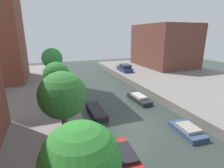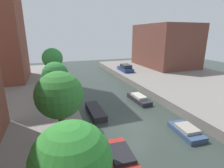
{
  "view_description": "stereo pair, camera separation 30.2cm",
  "coord_description": "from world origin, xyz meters",
  "px_view_note": "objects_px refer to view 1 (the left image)",
  "views": [
    {
      "loc": [
        -7.46,
        -12.95,
        8.35
      ],
      "look_at": [
        0.83,
        9.47,
        1.38
      ],
      "focal_mm": 27.82,
      "sensor_mm": 36.0,
      "label": 1
    },
    {
      "loc": [
        -7.18,
        -13.06,
        8.35
      ],
      "look_at": [
        0.83,
        9.47,
        1.38
      ],
      "focal_mm": 27.82,
      "sensor_mm": 36.0,
      "label": 2
    }
  ],
  "objects_px": {
    "moored_boat_left_2": "(123,158)",
    "moored_boat_left_3": "(96,111)",
    "street_tree_4": "(55,74)",
    "moored_boat_right_2": "(188,130)",
    "low_block_right": "(164,46)",
    "street_tree_5": "(52,58)",
    "street_tree_1": "(81,163)",
    "moored_boat_right_3": "(139,98)",
    "street_tree_3": "(57,75)",
    "parked_car": "(125,68)",
    "street_tree_2": "(63,96)"
  },
  "relations": [
    {
      "from": "low_block_right",
      "to": "moored_boat_left_2",
      "type": "bearing_deg",
      "value": -130.06
    },
    {
      "from": "street_tree_1",
      "to": "street_tree_2",
      "type": "xyz_separation_m",
      "value": [
        0.0,
        5.54,
        0.03
      ]
    },
    {
      "from": "street_tree_3",
      "to": "street_tree_5",
      "type": "xyz_separation_m",
      "value": [
        0.0,
        10.36,
        0.15
      ]
    },
    {
      "from": "street_tree_3",
      "to": "street_tree_4",
      "type": "bearing_deg",
      "value": 90.0
    },
    {
      "from": "street_tree_4",
      "to": "parked_car",
      "type": "relative_size",
      "value": 0.81
    },
    {
      "from": "street_tree_2",
      "to": "moored_boat_left_3",
      "type": "height_order",
      "value": "street_tree_2"
    },
    {
      "from": "street_tree_1",
      "to": "street_tree_4",
      "type": "height_order",
      "value": "street_tree_1"
    },
    {
      "from": "street_tree_1",
      "to": "parked_car",
      "type": "height_order",
      "value": "street_tree_1"
    },
    {
      "from": "low_block_right",
      "to": "street_tree_5",
      "type": "bearing_deg",
      "value": -161.57
    },
    {
      "from": "street_tree_5",
      "to": "low_block_right",
      "type": "bearing_deg",
      "value": 18.43
    },
    {
      "from": "low_block_right",
      "to": "street_tree_1",
      "type": "bearing_deg",
      "value": -129.43
    },
    {
      "from": "street_tree_4",
      "to": "moored_boat_left_2",
      "type": "relative_size",
      "value": 0.97
    },
    {
      "from": "low_block_right",
      "to": "parked_car",
      "type": "relative_size",
      "value": 2.93
    },
    {
      "from": "street_tree_1",
      "to": "low_block_right",
      "type": "bearing_deg",
      "value": 50.57
    },
    {
      "from": "moored_boat_right_2",
      "to": "moored_boat_right_3",
      "type": "relative_size",
      "value": 0.8
    },
    {
      "from": "street_tree_2",
      "to": "moored_boat_left_2",
      "type": "height_order",
      "value": "street_tree_2"
    },
    {
      "from": "moored_boat_left_3",
      "to": "moored_boat_right_2",
      "type": "distance_m",
      "value": 9.09
    },
    {
      "from": "moored_boat_right_2",
      "to": "moored_boat_right_3",
      "type": "xyz_separation_m",
      "value": [
        -0.27,
        8.11,
        0.04
      ]
    },
    {
      "from": "street_tree_1",
      "to": "moored_boat_right_2",
      "type": "xyz_separation_m",
      "value": [
        10.18,
        6.17,
        -4.65
      ]
    },
    {
      "from": "parked_car",
      "to": "low_block_right",
      "type": "bearing_deg",
      "value": 13.56
    },
    {
      "from": "street_tree_4",
      "to": "moored_boat_right_2",
      "type": "xyz_separation_m",
      "value": [
        10.18,
        -10.44,
        -3.55
      ]
    },
    {
      "from": "street_tree_2",
      "to": "moored_boat_right_3",
      "type": "height_order",
      "value": "street_tree_2"
    },
    {
      "from": "street_tree_3",
      "to": "low_block_right",
      "type": "bearing_deg",
      "value": 36.85
    },
    {
      "from": "street_tree_5",
      "to": "street_tree_2",
      "type": "bearing_deg",
      "value": -90.0
    },
    {
      "from": "street_tree_3",
      "to": "parked_car",
      "type": "distance_m",
      "value": 21.44
    },
    {
      "from": "street_tree_1",
      "to": "street_tree_4",
      "type": "relative_size",
      "value": 1.33
    },
    {
      "from": "street_tree_3",
      "to": "street_tree_4",
      "type": "height_order",
      "value": "street_tree_3"
    },
    {
      "from": "street_tree_2",
      "to": "moored_boat_right_2",
      "type": "bearing_deg",
      "value": 3.54
    },
    {
      "from": "street_tree_4",
      "to": "street_tree_5",
      "type": "bearing_deg",
      "value": 90.0
    },
    {
      "from": "street_tree_5",
      "to": "moored_boat_right_3",
      "type": "height_order",
      "value": "street_tree_5"
    },
    {
      "from": "street_tree_3",
      "to": "parked_car",
      "type": "height_order",
      "value": "street_tree_3"
    },
    {
      "from": "street_tree_4",
      "to": "moored_boat_left_3",
      "type": "distance_m",
      "value": 6.53
    },
    {
      "from": "low_block_right",
      "to": "moored_boat_left_3",
      "type": "xyz_separation_m",
      "value": [
        -21.13,
        -17.66,
        -5.37
      ]
    },
    {
      "from": "street_tree_1",
      "to": "moored_boat_right_2",
      "type": "distance_m",
      "value": 12.78
    },
    {
      "from": "moored_boat_right_3",
      "to": "street_tree_1",
      "type": "bearing_deg",
      "value": -124.76
    },
    {
      "from": "street_tree_1",
      "to": "street_tree_2",
      "type": "relative_size",
      "value": 0.95
    },
    {
      "from": "low_block_right",
      "to": "moored_boat_right_2",
      "type": "relative_size",
      "value": 4.14
    },
    {
      "from": "street_tree_4",
      "to": "parked_car",
      "type": "bearing_deg",
      "value": 38.39
    },
    {
      "from": "street_tree_3",
      "to": "moored_boat_right_3",
      "type": "height_order",
      "value": "street_tree_3"
    },
    {
      "from": "street_tree_4",
      "to": "moored_boat_right_3",
      "type": "distance_m",
      "value": 10.77
    },
    {
      "from": "street_tree_5",
      "to": "moored_boat_left_3",
      "type": "height_order",
      "value": "street_tree_5"
    },
    {
      "from": "street_tree_2",
      "to": "moored_boat_right_2",
      "type": "height_order",
      "value": "street_tree_2"
    },
    {
      "from": "street_tree_3",
      "to": "moored_boat_left_2",
      "type": "bearing_deg",
      "value": -62.49
    },
    {
      "from": "low_block_right",
      "to": "street_tree_2",
      "type": "xyz_separation_m",
      "value": [
        -24.89,
        -24.73,
        -0.69
      ]
    },
    {
      "from": "street_tree_2",
      "to": "street_tree_5",
      "type": "relative_size",
      "value": 1.0
    },
    {
      "from": "moored_boat_left_2",
      "to": "moored_boat_right_2",
      "type": "relative_size",
      "value": 1.18
    },
    {
      "from": "street_tree_5",
      "to": "moored_boat_left_3",
      "type": "bearing_deg",
      "value": -68.1
    },
    {
      "from": "street_tree_2",
      "to": "street_tree_4",
      "type": "bearing_deg",
      "value": 90.0
    },
    {
      "from": "moored_boat_left_2",
      "to": "moored_boat_left_3",
      "type": "distance_m",
      "value": 7.76
    },
    {
      "from": "low_block_right",
      "to": "street_tree_4",
      "type": "xyz_separation_m",
      "value": [
        -24.89,
        -13.66,
        -1.82
      ]
    }
  ]
}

